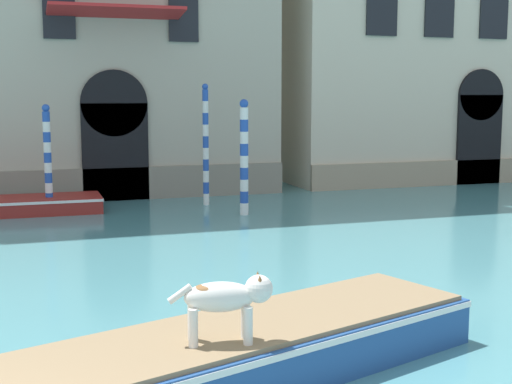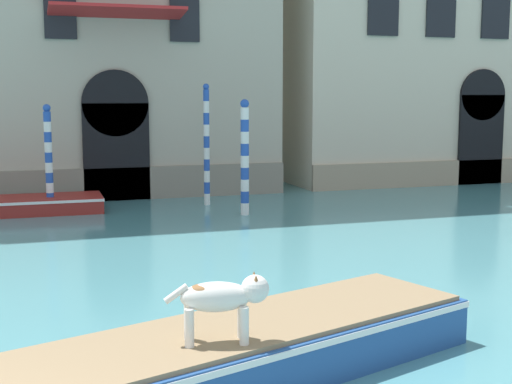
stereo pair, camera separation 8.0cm
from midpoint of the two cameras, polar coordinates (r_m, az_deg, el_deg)
boat_foreground at (r=9.02m, az=-1.04°, el=-12.54°), size 6.90×3.80×0.69m
dog_on_deck at (r=8.20m, az=-2.33°, el=-8.45°), size 1.19×0.50×0.80m
boat_moored_near_palazzo at (r=22.23m, az=-19.14°, el=-1.03°), size 5.47×1.82×0.47m
mooring_pole_0 at (r=22.61m, az=-3.87°, el=3.83°), size 0.20×0.20×3.84m
mooring_pole_4 at (r=21.92m, az=-16.15°, el=2.60°), size 0.23×0.23×3.22m
mooring_pole_5 at (r=20.71m, az=-0.79°, el=2.83°), size 0.25×0.25×3.37m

